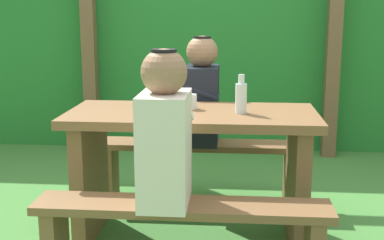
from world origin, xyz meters
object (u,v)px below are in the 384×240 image
(bench_far, at_px, (199,159))
(bottle_right, at_px, (241,97))
(picnic_table, at_px, (192,153))
(person_white_shirt, at_px, (165,134))
(drinking_glass, at_px, (190,102))
(bench_near, at_px, (182,227))
(bottle_left, at_px, (155,91))
(person_black_coat, at_px, (202,94))

(bench_far, bearing_deg, bottle_right, -65.31)
(picnic_table, distance_m, person_white_shirt, 0.62)
(bench_far, distance_m, drinking_glass, 0.69)
(bench_far, relative_size, person_white_shirt, 1.95)
(bench_near, bearing_deg, picnic_table, 90.00)
(drinking_glass, xyz_separation_m, bottle_left, (-0.20, 0.02, 0.06))
(person_black_coat, bearing_deg, bottle_right, -66.72)
(bench_near, height_order, bottle_right, bottle_right)
(picnic_table, bearing_deg, drinking_glass, 103.22)
(picnic_table, relative_size, bottle_right, 6.51)
(bottle_left, relative_size, bottle_right, 1.16)
(person_white_shirt, bearing_deg, drinking_glass, 84.75)
(bench_near, bearing_deg, person_white_shirt, 177.55)
(person_white_shirt, xyz_separation_m, bottle_right, (0.35, 0.54, 0.09))
(picnic_table, bearing_deg, bottle_right, -4.98)
(picnic_table, height_order, person_white_shirt, person_white_shirt)
(bottle_left, bearing_deg, drinking_glass, -4.21)
(bottle_right, bearing_deg, bench_far, 114.69)
(bench_far, bearing_deg, person_white_shirt, -93.90)
(bench_far, bearing_deg, drinking_glass, -92.13)
(bench_far, distance_m, person_black_coat, 0.45)
(bottle_right, bearing_deg, person_white_shirt, -122.85)
(bench_near, distance_m, bottle_left, 0.89)
(person_white_shirt, bearing_deg, bench_far, 86.10)
(bottle_right, bearing_deg, bench_near, -116.56)
(person_black_coat, xyz_separation_m, bottle_right, (0.25, -0.59, 0.09))
(person_black_coat, bearing_deg, picnic_table, -91.92)
(picnic_table, distance_m, bottle_left, 0.42)
(person_black_coat, height_order, bottle_left, person_black_coat)
(picnic_table, relative_size, bench_far, 1.00)
(picnic_table, distance_m, bench_far, 0.60)
(picnic_table, relative_size, person_white_shirt, 1.95)
(bench_far, relative_size, bottle_left, 5.60)
(bench_far, bearing_deg, bottle_left, -115.04)
(person_white_shirt, bearing_deg, bottle_right, 57.15)
(picnic_table, height_order, bottle_left, bottle_left)
(bench_far, relative_size, person_black_coat, 1.95)
(person_white_shirt, xyz_separation_m, person_black_coat, (0.10, 1.13, 0.00))
(bench_near, height_order, bench_far, same)
(picnic_table, relative_size, bench_near, 1.00)
(person_white_shirt, bearing_deg, bottle_left, 102.42)
(bench_far, height_order, bottle_right, bottle_right)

